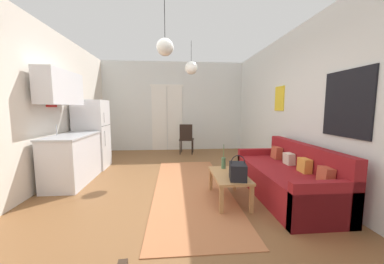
{
  "coord_description": "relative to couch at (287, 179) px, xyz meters",
  "views": [
    {
      "loc": [
        0.0,
        -3.33,
        1.4
      ],
      "look_at": [
        0.38,
        1.17,
        0.88
      ],
      "focal_mm": 20.04,
      "sensor_mm": 36.0,
      "label": 1
    }
  ],
  "objects": [
    {
      "name": "ground_plane",
      "position": [
        -1.78,
        0.2,
        -0.33
      ],
      "size": [
        5.12,
        8.12,
        0.1
      ],
      "primitive_type": "cube",
      "color": "brown"
    },
    {
      "name": "coffee_table",
      "position": [
        -0.96,
        -0.07,
        0.07
      ],
      "size": [
        0.49,
        0.89,
        0.41
      ],
      "color": "#B27F4C",
      "rests_on": "ground_plane"
    },
    {
      "name": "wall_back",
      "position": [
        -1.79,
        4.01,
        1.14
      ],
      "size": [
        4.72,
        0.13,
        2.87
      ],
      "color": "silver",
      "rests_on": "ground_plane"
    },
    {
      "name": "kitchen_counter",
      "position": [
        -3.7,
        0.94,
        0.49
      ],
      "size": [
        0.62,
        1.29,
        2.05
      ],
      "color": "silver",
      "rests_on": "ground_plane"
    },
    {
      "name": "handbag",
      "position": [
        -0.91,
        -0.31,
        0.24
      ],
      "size": [
        0.27,
        0.35,
        0.34
      ],
      "color": "black",
      "rests_on": "coffee_table"
    },
    {
      "name": "pendant_lamp_far",
      "position": [
        -1.38,
        1.77,
        2.0
      ],
      "size": [
        0.29,
        0.29,
        0.73
      ],
      "color": "black"
    },
    {
      "name": "wall_left",
      "position": [
        -4.09,
        0.2,
        1.16
      ],
      "size": [
        0.12,
        7.72,
        2.87
      ],
      "color": "silver",
      "rests_on": "ground_plane"
    },
    {
      "name": "bamboo_vase",
      "position": [
        -0.98,
        0.23,
        0.22
      ],
      "size": [
        0.07,
        0.07,
        0.4
      ],
      "color": "#47704C",
      "rests_on": "coffee_table"
    },
    {
      "name": "refrigerator",
      "position": [
        -3.66,
        1.94,
        0.51
      ],
      "size": [
        0.67,
        0.66,
        1.57
      ],
      "color": "white",
      "rests_on": "ground_plane"
    },
    {
      "name": "wall_right",
      "position": [
        0.53,
        0.2,
        1.16
      ],
      "size": [
        0.12,
        7.72,
        2.87
      ],
      "color": "silver",
      "rests_on": "ground_plane"
    },
    {
      "name": "pendant_lamp_near",
      "position": [
        -1.88,
        -0.45,
        1.85
      ],
      "size": [
        0.21,
        0.21,
        0.85
      ],
      "color": "black"
    },
    {
      "name": "accent_chair",
      "position": [
        -1.41,
        3.26,
        0.22
      ],
      "size": [
        0.48,
        0.46,
        0.91
      ],
      "rotation": [
        0.0,
        0.0,
        2.98
      ],
      "color": "black",
      "rests_on": "ground_plane"
    },
    {
      "name": "area_rug",
      "position": [
        -1.49,
        0.47,
        -0.27
      ],
      "size": [
        1.25,
        3.48,
        0.01
      ],
      "primitive_type": "cube",
      "color": "#B26B42",
      "rests_on": "ground_plane"
    },
    {
      "name": "couch",
      "position": [
        0.0,
        0.0,
        0.0
      ],
      "size": [
        0.85,
        2.01,
        0.83
      ],
      "color": "maroon",
      "rests_on": "ground_plane"
    }
  ]
}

